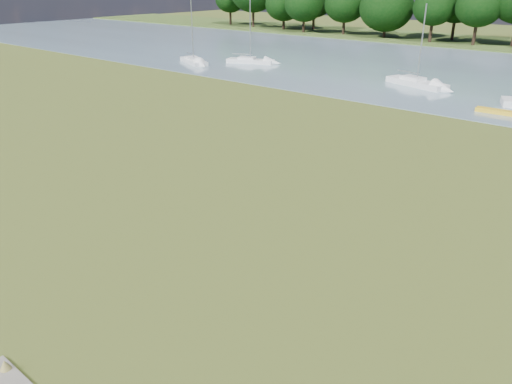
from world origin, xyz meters
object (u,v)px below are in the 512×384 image
Objects in this scene: sailboat_0 at (193,60)px; sailboat_1 at (250,59)px; kayak at (498,112)px; sailboat_2 at (416,81)px.

sailboat_1 is at bearing 64.28° from sailboat_0.
sailboat_0 is at bearing 175.05° from kayak.
sailboat_2 is (27.16, 4.28, 0.05)m from sailboat_0.
kayak is at bearing -15.72° from sailboat_2.
sailboat_2 reaches higher than kayak.
sailboat_1 is at bearing 166.42° from kayak.
sailboat_1 is 21.76m from sailboat_2.
sailboat_0 reaches higher than kayak.
sailboat_0 reaches higher than sailboat_1.
sailboat_0 is at bearing -152.88° from sailboat_2.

